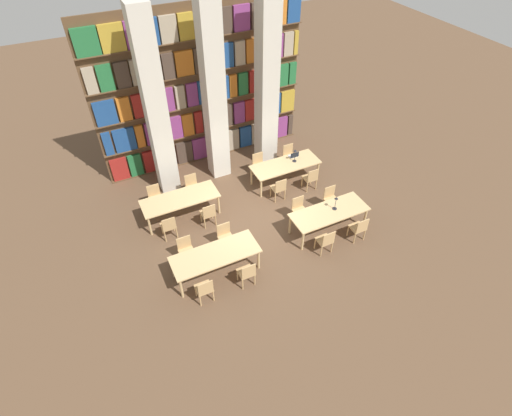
{
  "coord_description": "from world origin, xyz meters",
  "views": [
    {
      "loc": [
        -3.92,
        -8.18,
        8.88
      ],
      "look_at": [
        0.0,
        -0.13,
        0.68
      ],
      "focal_mm": 28.0,
      "sensor_mm": 36.0,
      "label": 1
    }
  ],
  "objects_px": {
    "chair_2": "(247,273)",
    "chair_7": "(331,198)",
    "pillar_right": "(267,84)",
    "chair_12": "(279,188)",
    "pillar_left": "(155,108)",
    "chair_3": "(225,236)",
    "chair_9": "(155,197)",
    "desk_lamp_1": "(295,153)",
    "pillar_center": "(214,95)",
    "chair_0": "(205,289)",
    "chair_4": "(326,241)",
    "chair_1": "(186,250)",
    "chair_14": "(311,178)",
    "chair_5": "(299,209)",
    "chair_6": "(359,228)",
    "chair_8": "(169,226)",
    "chair_13": "(259,164)",
    "reading_table_1": "(329,213)",
    "desk_lamp_0": "(336,201)",
    "reading_table_3": "(285,166)",
    "laptop": "(294,156)",
    "reading_table_0": "(215,256)",
    "reading_table_2": "(180,200)",
    "chair_10": "(208,213)"
  },
  "relations": [
    {
      "from": "pillar_left",
      "to": "chair_12",
      "type": "xyz_separation_m",
      "value": [
        3.1,
        -2.3,
        -2.53
      ]
    },
    {
      "from": "pillar_left",
      "to": "chair_4",
      "type": "xyz_separation_m",
      "value": [
        3.18,
        -4.97,
        -2.53
      ]
    },
    {
      "from": "chair_10",
      "to": "chair_12",
      "type": "relative_size",
      "value": 1.0
    },
    {
      "from": "chair_2",
      "to": "desk_lamp_0",
      "type": "height_order",
      "value": "desk_lamp_0"
    },
    {
      "from": "chair_2",
      "to": "chair_0",
      "type": "bearing_deg",
      "value": 180.0
    },
    {
      "from": "pillar_right",
      "to": "chair_12",
      "type": "relative_size",
      "value": 6.85
    },
    {
      "from": "chair_8",
      "to": "chair_13",
      "type": "bearing_deg",
      "value": 23.01
    },
    {
      "from": "pillar_right",
      "to": "reading_table_1",
      "type": "distance_m",
      "value": 4.82
    },
    {
      "from": "chair_5",
      "to": "chair_2",
      "type": "bearing_deg",
      "value": 31.52
    },
    {
      "from": "chair_3",
      "to": "chair_13",
      "type": "xyz_separation_m",
      "value": [
        2.44,
        2.73,
        0.0
      ]
    },
    {
      "from": "chair_5",
      "to": "chair_6",
      "type": "distance_m",
      "value": 1.89
    },
    {
      "from": "desk_lamp_0",
      "to": "reading_table_3",
      "type": "xyz_separation_m",
      "value": [
        -0.22,
        2.64,
        -0.39
      ]
    },
    {
      "from": "chair_3",
      "to": "reading_table_2",
      "type": "xyz_separation_m",
      "value": [
        -0.73,
        1.86,
        0.21
      ]
    },
    {
      "from": "pillar_center",
      "to": "chair_0",
      "type": "relative_size",
      "value": 6.85
    },
    {
      "from": "chair_3",
      "to": "chair_7",
      "type": "relative_size",
      "value": 1.0
    },
    {
      "from": "chair_7",
      "to": "laptop",
      "type": "xyz_separation_m",
      "value": [
        -0.14,
        2.19,
        0.33
      ]
    },
    {
      "from": "chair_12",
      "to": "laptop",
      "type": "relative_size",
      "value": 2.74
    },
    {
      "from": "chair_9",
      "to": "desk_lamp_1",
      "type": "bearing_deg",
      "value": 172.81
    },
    {
      "from": "chair_3",
      "to": "pillar_right",
      "type": "bearing_deg",
      "value": -131.31
    },
    {
      "from": "chair_1",
      "to": "chair_14",
      "type": "bearing_deg",
      "value": -165.57
    },
    {
      "from": "pillar_left",
      "to": "desk_lamp_1",
      "type": "xyz_separation_m",
      "value": [
        4.1,
        -1.55,
        -1.91
      ]
    },
    {
      "from": "chair_1",
      "to": "reading_table_2",
      "type": "xyz_separation_m",
      "value": [
        0.46,
        1.86,
        0.21
      ]
    },
    {
      "from": "reading_table_2",
      "to": "chair_10",
      "type": "height_order",
      "value": "chair_10"
    },
    {
      "from": "reading_table_2",
      "to": "desk_lamp_1",
      "type": "height_order",
      "value": "desk_lamp_1"
    },
    {
      "from": "chair_1",
      "to": "chair_14",
      "type": "height_order",
      "value": "same"
    },
    {
      "from": "chair_2",
      "to": "chair_10",
      "type": "relative_size",
      "value": 1.0
    },
    {
      "from": "chair_2",
      "to": "chair_9",
      "type": "bearing_deg",
      "value": 108.34
    },
    {
      "from": "chair_0",
      "to": "chair_2",
      "type": "height_order",
      "value": "same"
    },
    {
      "from": "reading_table_0",
      "to": "chair_2",
      "type": "bearing_deg",
      "value": -51.49
    },
    {
      "from": "pillar_right",
      "to": "desk_lamp_1",
      "type": "bearing_deg",
      "value": -78.2
    },
    {
      "from": "chair_4",
      "to": "desk_lamp_0",
      "type": "distance_m",
      "value": 1.26
    },
    {
      "from": "chair_3",
      "to": "desk_lamp_1",
      "type": "bearing_deg",
      "value": -149.88
    },
    {
      "from": "reading_table_3",
      "to": "chair_12",
      "type": "bearing_deg",
      "value": -131.06
    },
    {
      "from": "pillar_left",
      "to": "chair_6",
      "type": "height_order",
      "value": "pillar_left"
    },
    {
      "from": "chair_9",
      "to": "chair_12",
      "type": "bearing_deg",
      "value": 160.38
    },
    {
      "from": "chair_14",
      "to": "chair_13",
      "type": "bearing_deg",
      "value": 129.75
    },
    {
      "from": "chair_7",
      "to": "pillar_left",
      "type": "bearing_deg",
      "value": -38.72
    },
    {
      "from": "reading_table_1",
      "to": "chair_5",
      "type": "relative_size",
      "value": 2.74
    },
    {
      "from": "chair_2",
      "to": "chair_7",
      "type": "xyz_separation_m",
      "value": [
        3.69,
        1.55,
        0.0
      ]
    },
    {
      "from": "reading_table_0",
      "to": "chair_14",
      "type": "distance_m",
      "value": 4.71
    },
    {
      "from": "chair_1",
      "to": "chair_6",
      "type": "height_order",
      "value": "same"
    },
    {
      "from": "pillar_left",
      "to": "chair_3",
      "type": "height_order",
      "value": "pillar_left"
    },
    {
      "from": "desk_lamp_1",
      "to": "chair_14",
      "type": "bearing_deg",
      "value": -73.02
    },
    {
      "from": "pillar_left",
      "to": "chair_8",
      "type": "xyz_separation_m",
      "value": [
        -0.7,
        -2.43,
        -2.53
      ]
    },
    {
      "from": "pillar_left",
      "to": "chair_4",
      "type": "relative_size",
      "value": 6.85
    },
    {
      "from": "chair_4",
      "to": "chair_9",
      "type": "relative_size",
      "value": 1.0
    },
    {
      "from": "chair_6",
      "to": "chair_8",
      "type": "relative_size",
      "value": 1.0
    },
    {
      "from": "chair_8",
      "to": "chair_14",
      "type": "height_order",
      "value": "same"
    },
    {
      "from": "chair_13",
      "to": "laptop",
      "type": "distance_m",
      "value": 1.26
    },
    {
      "from": "chair_1",
      "to": "chair_7",
      "type": "bearing_deg",
      "value": -179.24
    }
  ]
}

